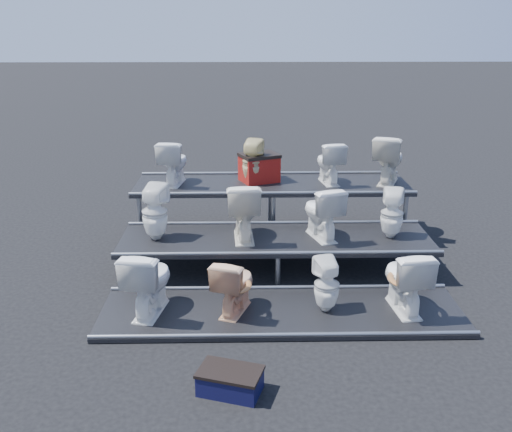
{
  "coord_description": "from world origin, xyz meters",
  "views": [
    {
      "loc": [
        -0.42,
        -7.2,
        3.27
      ],
      "look_at": [
        -0.27,
        0.1,
        0.74
      ],
      "focal_mm": 40.0,
      "sensor_mm": 36.0,
      "label": 1
    }
  ],
  "objects_px": {
    "toilet_4": "(155,212)",
    "toilet_5": "(243,210)",
    "toilet_6": "(322,212)",
    "toilet_10": "(329,162)",
    "step_stool": "(230,382)",
    "toilet_8": "(174,162)",
    "toilet_9": "(252,162)",
    "red_crate": "(259,169)",
    "toilet_0": "(149,280)",
    "toilet_3": "(405,279)",
    "toilet_1": "(234,284)",
    "toilet_11": "(389,159)",
    "toilet_2": "(327,285)",
    "toilet_7": "(392,213)"
  },
  "relations": [
    {
      "from": "step_stool",
      "to": "red_crate",
      "type": "bearing_deg",
      "value": 102.67
    },
    {
      "from": "toilet_11",
      "to": "red_crate",
      "type": "distance_m",
      "value": 2.0
    },
    {
      "from": "toilet_4",
      "to": "toilet_7",
      "type": "distance_m",
      "value": 3.18
    },
    {
      "from": "toilet_0",
      "to": "toilet_10",
      "type": "distance_m",
      "value": 3.61
    },
    {
      "from": "toilet_8",
      "to": "toilet_3",
      "type": "bearing_deg",
      "value": 146.84
    },
    {
      "from": "toilet_8",
      "to": "toilet_9",
      "type": "relative_size",
      "value": 1.0
    },
    {
      "from": "toilet_9",
      "to": "toilet_10",
      "type": "relative_size",
      "value": 1.04
    },
    {
      "from": "toilet_4",
      "to": "red_crate",
      "type": "bearing_deg",
      "value": -119.8
    },
    {
      "from": "toilet_1",
      "to": "toilet_9",
      "type": "xyz_separation_m",
      "value": [
        0.25,
        2.6,
        0.8
      ]
    },
    {
      "from": "toilet_6",
      "to": "toilet_11",
      "type": "distance_m",
      "value": 1.81
    },
    {
      "from": "toilet_4",
      "to": "toilet_5",
      "type": "relative_size",
      "value": 0.95
    },
    {
      "from": "toilet_4",
      "to": "toilet_6",
      "type": "height_order",
      "value": "toilet_4"
    },
    {
      "from": "toilet_1",
      "to": "red_crate",
      "type": "distance_m",
      "value": 2.82
    },
    {
      "from": "toilet_9",
      "to": "step_stool",
      "type": "xyz_separation_m",
      "value": [
        -0.27,
        -4.04,
        -1.1
      ]
    },
    {
      "from": "toilet_4",
      "to": "toilet_11",
      "type": "distance_m",
      "value": 3.68
    },
    {
      "from": "toilet_0",
      "to": "toilet_8",
      "type": "xyz_separation_m",
      "value": [
        0.02,
        2.6,
        0.75
      ]
    },
    {
      "from": "toilet_5",
      "to": "step_stool",
      "type": "bearing_deg",
      "value": 84.58
    },
    {
      "from": "toilet_8",
      "to": "toilet_1",
      "type": "bearing_deg",
      "value": 118.76
    },
    {
      "from": "toilet_2",
      "to": "toilet_0",
      "type": "bearing_deg",
      "value": -13.44
    },
    {
      "from": "toilet_6",
      "to": "toilet_7",
      "type": "distance_m",
      "value": 0.95
    },
    {
      "from": "toilet_0",
      "to": "toilet_4",
      "type": "height_order",
      "value": "toilet_4"
    },
    {
      "from": "toilet_3",
      "to": "toilet_5",
      "type": "xyz_separation_m",
      "value": [
        -1.86,
        1.3,
        0.41
      ]
    },
    {
      "from": "toilet_9",
      "to": "toilet_11",
      "type": "height_order",
      "value": "toilet_11"
    },
    {
      "from": "toilet_0",
      "to": "toilet_6",
      "type": "distance_m",
      "value": 2.52
    },
    {
      "from": "toilet_10",
      "to": "step_stool",
      "type": "bearing_deg",
      "value": 60.9
    },
    {
      "from": "toilet_5",
      "to": "red_crate",
      "type": "xyz_separation_m",
      "value": [
        0.25,
        1.42,
        0.2
      ]
    },
    {
      "from": "toilet_5",
      "to": "step_stool",
      "type": "relative_size",
      "value": 1.42
    },
    {
      "from": "toilet_2",
      "to": "toilet_7",
      "type": "distance_m",
      "value": 1.72
    },
    {
      "from": "toilet_5",
      "to": "toilet_9",
      "type": "xyz_separation_m",
      "value": [
        0.14,
        1.3,
        0.34
      ]
    },
    {
      "from": "toilet_3",
      "to": "toilet_6",
      "type": "relative_size",
      "value": 1.05
    },
    {
      "from": "toilet_3",
      "to": "toilet_4",
      "type": "relative_size",
      "value": 1.02
    },
    {
      "from": "toilet_2",
      "to": "toilet_8",
      "type": "height_order",
      "value": "toilet_8"
    },
    {
      "from": "toilet_6",
      "to": "toilet_10",
      "type": "bearing_deg",
      "value": -118.86
    },
    {
      "from": "toilet_0",
      "to": "red_crate",
      "type": "xyz_separation_m",
      "value": [
        1.33,
        2.72,
        0.6
      ]
    },
    {
      "from": "toilet_10",
      "to": "red_crate",
      "type": "xyz_separation_m",
      "value": [
        -1.07,
        0.12,
        -0.13
      ]
    },
    {
      "from": "toilet_4",
      "to": "step_stool",
      "type": "relative_size",
      "value": 1.35
    },
    {
      "from": "toilet_2",
      "to": "toilet_4",
      "type": "xyz_separation_m",
      "value": [
        -2.13,
        1.3,
        0.46
      ]
    },
    {
      "from": "toilet_10",
      "to": "step_stool",
      "type": "height_order",
      "value": "toilet_10"
    },
    {
      "from": "step_stool",
      "to": "toilet_9",
      "type": "bearing_deg",
      "value": 104.02
    },
    {
      "from": "toilet_0",
      "to": "step_stool",
      "type": "xyz_separation_m",
      "value": [
        0.95,
        -1.44,
        -0.36
      ]
    },
    {
      "from": "toilet_6",
      "to": "step_stool",
      "type": "distance_m",
      "value": 3.07
    },
    {
      "from": "toilet_1",
      "to": "toilet_10",
      "type": "distance_m",
      "value": 3.07
    },
    {
      "from": "toilet_7",
      "to": "step_stool",
      "type": "height_order",
      "value": "toilet_7"
    },
    {
      "from": "toilet_8",
      "to": "toilet_9",
      "type": "bearing_deg",
      "value": -171.45
    },
    {
      "from": "step_stool",
      "to": "toilet_2",
      "type": "bearing_deg",
      "value": 70.94
    },
    {
      "from": "toilet_10",
      "to": "red_crate",
      "type": "relative_size",
      "value": 1.22
    },
    {
      "from": "toilet_3",
      "to": "toilet_4",
      "type": "distance_m",
      "value": 3.32
    },
    {
      "from": "toilet_5",
      "to": "toilet_11",
      "type": "xyz_separation_m",
      "value": [
        2.24,
        1.3,
        0.38
      ]
    },
    {
      "from": "toilet_5",
      "to": "toilet_8",
      "type": "distance_m",
      "value": 1.71
    },
    {
      "from": "toilet_0",
      "to": "toilet_3",
      "type": "xyz_separation_m",
      "value": [
        2.94,
        0.0,
        -0.01
      ]
    }
  ]
}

